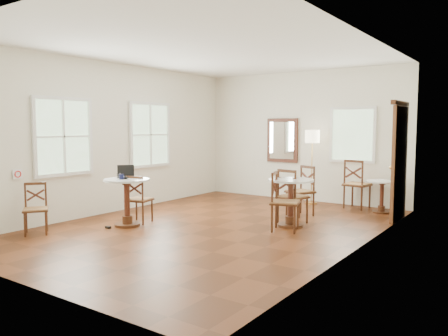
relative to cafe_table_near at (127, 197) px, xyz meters
The scene contains 17 objects.
ground 1.60m from the cafe_table_near, 32.07° to the left, with size 7.00×7.00×0.00m, color #57260E.
room_shell 2.14m from the cafe_table_near, 41.35° to the left, with size 5.02×7.02×3.01m.
cafe_table_near is the anchor object (origin of this frame).
cafe_table_mid 2.84m from the cafe_table_near, 34.01° to the left, with size 0.78×0.78×0.83m.
cafe_table_back 5.00m from the cafe_table_near, 48.67° to the left, with size 0.62×0.62×0.65m.
chair_near_a 0.30m from the cafe_table_near, 92.17° to the left, with size 0.49×0.49×0.86m.
chair_near_b 1.47m from the cafe_table_near, 122.00° to the right, with size 0.53×0.53×0.82m.
chair_mid_a 2.91m from the cafe_table_near, 38.85° to the left, with size 0.52×0.52×0.98m.
chair_mid_b 2.70m from the cafe_table_near, 27.21° to the left, with size 0.57×0.57×0.98m.
chair_back_a 4.80m from the cafe_table_near, 55.45° to the left, with size 0.53×0.53×1.04m.
chair_back_b 3.32m from the cafe_table_near, 51.02° to the left, with size 0.59×0.59×0.97m.
floor_lamp 4.40m from the cafe_table_near, 66.82° to the left, with size 0.32×0.32×1.65m.
laptop 0.46m from the cafe_table_near, 139.39° to the left, with size 0.38×0.39×0.21m.
mouse 0.33m from the cafe_table_near, 110.76° to the right, with size 0.11×0.07×0.04m, color black.
navy_mug 0.37m from the cafe_table_near, 107.18° to the right, with size 0.11×0.08×0.09m.
water_glass 0.39m from the cafe_table_near, 122.25° to the right, with size 0.06×0.06×0.11m, color white.
power_adapter 0.60m from the cafe_table_near, 109.88° to the right, with size 0.10×0.06×0.04m, color black.
Camera 1 is at (4.51, -6.15, 1.73)m, focal length 35.91 mm.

